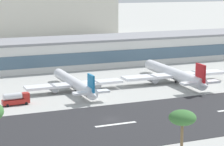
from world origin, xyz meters
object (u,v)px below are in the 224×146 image
Objects in this scene: airliner_red_tail_gate_1 at (176,75)px; palm_tree_0 at (182,119)px; airliner_blue_tail_gate_0 at (75,84)px; service_fuel_truck_0 at (16,99)px; distant_hotel_block at (50,12)px; terminal_building at (78,52)px.

palm_tree_0 reaches higher than airliner_red_tail_gate_1.
airliner_blue_tail_gate_0 is 0.88× the size of airliner_red_tail_gate_1.
service_fuel_truck_0 is (-63.16, -9.29, -1.24)m from airliner_red_tail_gate_1.
distant_hotel_block is at bearing 67.71° from service_fuel_truck_0.
distant_hotel_block reaches higher than service_fuel_truck_0.
airliner_blue_tail_gate_0 is at bearing 87.53° from palm_tree_0.
terminal_building is 73.50m from service_fuel_truck_0.
palm_tree_0 is (-43.50, -76.08, 8.15)m from airliner_red_tail_gate_1.
terminal_building is at bearing 52.33° from service_fuel_truck_0.
service_fuel_truck_0 is at bearing -108.94° from distant_hotel_block.
terminal_building is 55.82m from airliner_red_tail_gate_1.
palm_tree_0 reaches higher than terminal_building.
terminal_building is at bearing -19.96° from airliner_blue_tail_gate_0.
terminal_building is at bearing 25.50° from airliner_red_tail_gate_1.
terminal_building reaches higher than airliner_red_tail_gate_1.
airliner_blue_tail_gate_0 is 25.03m from service_fuel_truck_0.
palm_tree_0 is at bearing 152.72° from airliner_red_tail_gate_1.
airliner_blue_tail_gate_0 is at bearing 91.60° from airliner_red_tail_gate_1.
terminal_building is at bearing -99.68° from distant_hotel_block.
airliner_blue_tail_gate_0 is 77.25m from palm_tree_0.
terminal_building is 2.24× the size of distant_hotel_block.
service_fuel_truck_0 is 70.25m from palm_tree_0.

